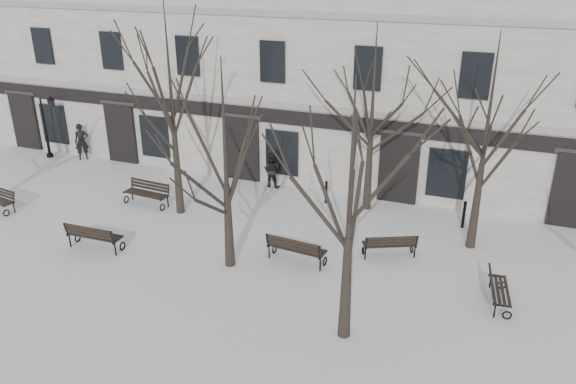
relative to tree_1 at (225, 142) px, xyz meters
The scene contains 17 objects.
ground 4.39m from the tree_1, 52.70° to the right, with size 100.00×100.00×0.00m, color silver.
building 12.23m from the tree_1, 87.09° to the left, with size 40.40×10.20×11.40m.
tree_1 is the anchor object (origin of this frame).
tree_2 5.06m from the tree_1, 26.33° to the right, with size 4.93×4.93×7.04m.
tree_4 4.82m from the tree_1, 141.00° to the left, with size 5.66×5.66×8.08m.
tree_5 6.81m from the tree_1, 62.67° to the left, with size 5.11×5.11×7.29m.
tree_6 8.42m from the tree_1, 29.71° to the left, with size 5.15×5.15×7.36m.
bench_1 6.17m from the tree_1, behind, with size 2.00×0.78×0.99m.
bench_2 4.32m from the tree_1, 24.45° to the left, with size 2.03×0.89×0.99m.
bench_3 7.24m from the tree_1, 149.32° to the left, with size 1.97×0.84×0.97m.
bench_4 6.56m from the tree_1, 26.59° to the left, with size 1.86×1.33×0.90m.
bench_5 9.16m from the tree_1, ahead, with size 0.81×1.75×0.85m.
lamp_post 14.76m from the tree_1, 154.19° to the left, with size 0.99×0.37×3.17m.
bollard_a 7.16m from the tree_1, 76.36° to the left, with size 0.12×0.12×0.97m.
bollard_b 9.64m from the tree_1, 39.13° to the left, with size 0.14×0.14×1.08m.
pedestrian_a 13.99m from the tree_1, 149.80° to the left, with size 0.66×0.44×1.81m, color black.
pedestrian_b 8.11m from the tree_1, 101.11° to the left, with size 0.76×0.60×1.57m, color black.
Camera 1 is at (6.98, -13.56, 9.47)m, focal length 35.00 mm.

